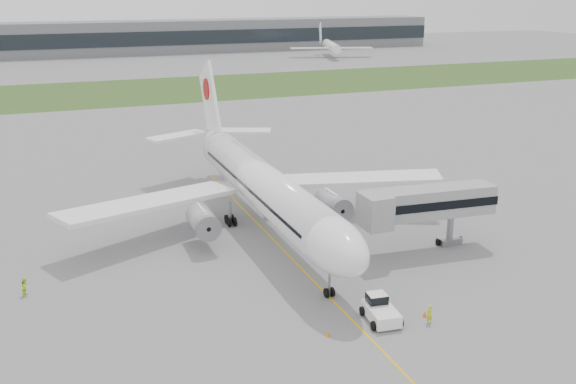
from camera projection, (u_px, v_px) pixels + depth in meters
name	position (u px, v px, depth m)	size (l,w,h in m)	color
ground	(275.00, 241.00, 73.81)	(600.00, 600.00, 0.00)	slate
apron_markings	(290.00, 257.00, 69.37)	(70.00, 70.00, 0.04)	gold
grass_strip	(128.00, 91.00, 180.37)	(600.00, 50.00, 0.02)	#31511E
terminal_building	(91.00, 39.00, 275.81)	(320.00, 22.30, 14.00)	slate
airliner	(260.00, 183.00, 76.41)	(48.13, 53.95, 17.88)	white
pushback_tug	(380.00, 309.00, 56.12)	(3.15, 4.30, 2.08)	white
jet_bridge	(422.00, 204.00, 69.59)	(15.98, 4.55, 7.32)	gray
safety_cone_left	(328.00, 333.00, 53.54)	(0.40, 0.40, 0.55)	orange
safety_cone_right	(425.00, 314.00, 56.71)	(0.42, 0.42, 0.58)	orange
ground_crew_near	(429.00, 314.00, 55.48)	(0.64, 0.42, 1.76)	#C4CE22
ground_crew_far	(25.00, 287.00, 60.53)	(0.87, 0.68, 1.79)	#BBFF2A
distant_aircraft_right	(331.00, 57.00, 269.34)	(34.37, 30.33, 13.14)	white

